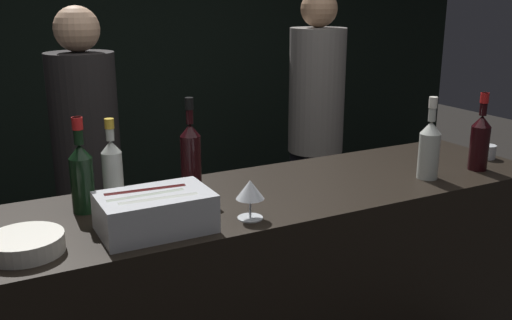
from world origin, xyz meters
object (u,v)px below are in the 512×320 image
Objects in this scene: person_in_hoodie at (316,121)px; person_blond_tee at (88,159)px; candle_votive at (487,152)px; white_wine_bottle at (429,147)px; rose_wine_bottle at (113,170)px; red_wine_bottle_black_foil at (191,153)px; red_wine_bottle_tall at (480,139)px; bowl_white at (25,244)px; red_wine_bottle_burgundy at (82,174)px; wine_glass at (250,191)px; ice_bin_with_bottles at (154,210)px.

person_blond_tee is at bearing -150.90° from person_in_hoodie.
white_wine_bottle is (-0.45, -0.09, 0.10)m from candle_votive.
white_wine_bottle reaches higher than rose_wine_bottle.
red_wine_bottle_tall is at bearing -16.15° from red_wine_bottle_black_foil.
red_wine_bottle_tall is 0.20× the size of person_blond_tee.
bowl_white is 0.67× the size of red_wine_bottle_burgundy.
white_wine_bottle is 1.21m from person_in_hoodie.
wine_glass is 0.83m from white_wine_bottle.
red_wine_bottle_tall is 1.19m from person_in_hoodie.
red_wine_bottle_burgundy is (-0.41, -0.07, -0.00)m from red_wine_bottle_black_foil.
wine_glass reaches higher than candle_votive.
person_in_hoodie is (1.75, 1.17, -0.04)m from bowl_white.
wine_glass is 0.40× the size of red_wine_bottle_burgundy.
rose_wine_bottle reaches higher than bowl_white.
candle_votive is 0.23× the size of white_wine_bottle.
ice_bin_with_bottles is 0.21× the size of person_blond_tee.
bowl_white is at bearing -152.89° from red_wine_bottle_black_foil.
bowl_white is 0.13× the size of person_blond_tee.
person_blond_tee reaches higher than candle_votive.
person_blond_tee is (0.08, 0.86, -0.19)m from rose_wine_bottle.
red_wine_bottle_black_foil is (0.25, 0.34, 0.07)m from ice_bin_with_bottles.
red_wine_bottle_tall is at bearing 0.07° from ice_bin_with_bottles.
person_in_hoodie reaches higher than person_blond_tee.
ice_bin_with_bottles is 0.31m from wine_glass.
person_in_hoodie reaches higher than red_wine_bottle_black_foil.
red_wine_bottle_black_foil is at bearing 10.30° from rose_wine_bottle.
person_in_hoodie is at bearing 100.84° from candle_votive.
person_blond_tee is at bearing 106.03° from red_wine_bottle_black_foil.
person_blond_tee is at bearing 78.00° from red_wine_bottle_burgundy.
red_wine_bottle_tall reaches higher than wine_glass.
ice_bin_with_bottles reaches higher than bowl_white.
ice_bin_with_bottles is at bearing -112.22° from person_in_hoodie.
red_wine_bottle_black_foil is (-0.05, 0.38, 0.04)m from wine_glass.
person_blond_tee is (0.18, 0.87, -0.19)m from red_wine_bottle_burgundy.
bowl_white is 0.69m from wine_glass.
rose_wine_bottle reaches higher than wine_glass.
rose_wine_bottle is at bearing 137.75° from wine_glass.
rose_wine_bottle is (0.32, 0.27, 0.10)m from bowl_white.
person_in_hoodie reaches higher than red_wine_bottle_tall.
bowl_white is 0.70× the size of rose_wine_bottle.
red_wine_bottle_burgundy reaches higher than ice_bin_with_bottles.
bowl_white is at bearing 6.53° from person_blond_tee.
white_wine_bottle is at bearing 70.75° from person_blond_tee.
ice_bin_with_bottles is at bearing 170.94° from wine_glass.
rose_wine_bottle is 0.89× the size of red_wine_bottle_black_foil.
red_wine_bottle_black_foil is at bearing 159.66° from white_wine_bottle.
red_wine_bottle_black_foil is at bearing 9.40° from red_wine_bottle_burgundy.
red_wine_bottle_burgundy is (-1.74, 0.16, 0.10)m from candle_votive.
red_wine_bottle_black_foil reaches higher than red_wine_bottle_tall.
bowl_white is 0.67× the size of red_wine_bottle_tall.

